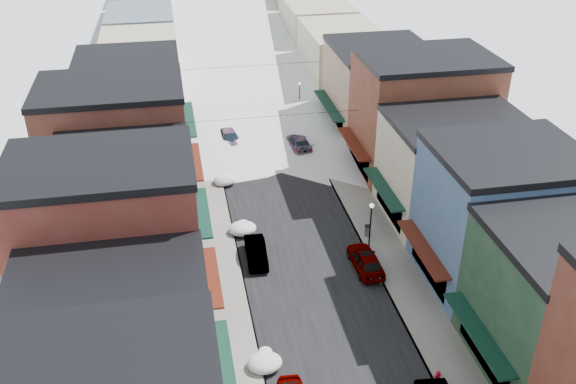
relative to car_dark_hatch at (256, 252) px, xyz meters
name	(u,v)px	position (x,y,z in m)	size (l,w,h in m)	color
road	(247,101)	(3.72, 33.65, -0.71)	(10.00, 160.00, 0.01)	black
sidewalk_left	(194,105)	(-2.88, 33.65, -0.64)	(3.20, 160.00, 0.15)	gray
sidewalk_right	(299,97)	(10.32, 33.65, -0.64)	(3.20, 160.00, 0.15)	gray
curb_left	(206,104)	(-1.33, 33.65, -0.64)	(0.10, 160.00, 0.15)	slate
curb_right	(287,98)	(8.77, 33.65, -0.64)	(0.10, 160.00, 0.15)	slate
bldg_l_cream	(117,354)	(-9.47, -13.85, 4.04)	(11.30, 8.20, 9.50)	beige
bldg_l_brick_near	(111,249)	(-9.98, -5.85, 5.54)	(12.30, 8.20, 12.50)	maroon
bldg_l_grayblue	(126,205)	(-9.47, 2.65, 3.79)	(11.30, 9.20, 9.00)	#798CA2
bldg_l_brick_far	(116,144)	(-10.48, 11.65, 4.79)	(13.30, 9.20, 11.00)	brown
bldg_l_tan	(131,107)	(-9.47, 21.65, 4.29)	(11.30, 11.20, 10.00)	tan
bldg_r_green	(570,301)	(16.91, -14.35, 4.04)	(11.30, 9.20, 9.50)	#1D3C28
bldg_r_blue	(500,216)	(16.91, -5.35, 4.54)	(11.30, 9.20, 10.50)	#3E608D
bldg_r_cream	(454,168)	(17.41, 3.65, 3.79)	(12.30, 9.20, 9.00)	beige
bldg_r_brick_far	(422,114)	(17.91, 12.65, 5.04)	(13.30, 9.20, 11.50)	brown
bldg_r_tan	(379,88)	(16.91, 22.65, 4.04)	(11.30, 11.20, 9.50)	#997864
distant_blocks	(226,22)	(3.72, 56.65, 3.29)	(34.00, 55.00, 8.00)	gray
overhead_cables	(261,88)	(3.72, 21.15, 5.49)	(16.40, 15.04, 0.04)	black
car_dark_hatch	(256,252)	(0.00, 0.00, 0.00)	(1.51, 4.34, 1.43)	black
car_silver_wagon	(229,139)	(0.22, 21.30, 0.07)	(2.19, 5.38, 1.56)	gray
car_gray_suv	(366,260)	(8.02, -2.70, 0.10)	(1.92, 4.77, 1.62)	gray
car_black_sedan	(298,142)	(7.22, 19.10, 0.03)	(2.08, 5.13, 1.49)	black
car_lane_silver	(240,111)	(2.28, 28.97, -0.04)	(1.60, 3.97, 1.35)	#ADB0B6
car_lane_white	(261,94)	(5.47, 33.79, 0.07)	(2.59, 5.63, 1.56)	#BABABC
fire_hydrant	(438,377)	(8.92, -14.78, -0.19)	(0.48, 0.36, 0.81)	red
trash_can	(368,230)	(9.47, 1.52, -0.10)	(0.54, 0.54, 0.92)	slate
streetlamp_near	(371,221)	(8.92, -0.62, 2.16)	(0.36, 0.36, 4.32)	black
streetlamp_far	(299,94)	(9.25, 28.31, 1.86)	(0.32, 0.32, 3.84)	black
snow_pile_near	(265,362)	(-1.14, -11.52, -0.27)	(2.18, 2.54, 0.92)	white
snow_pile_mid	(243,228)	(-0.57, 4.03, -0.25)	(2.32, 2.63, 0.98)	white
snow_pile_far	(225,180)	(-1.17, 12.83, -0.28)	(2.14, 2.52, 0.90)	white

